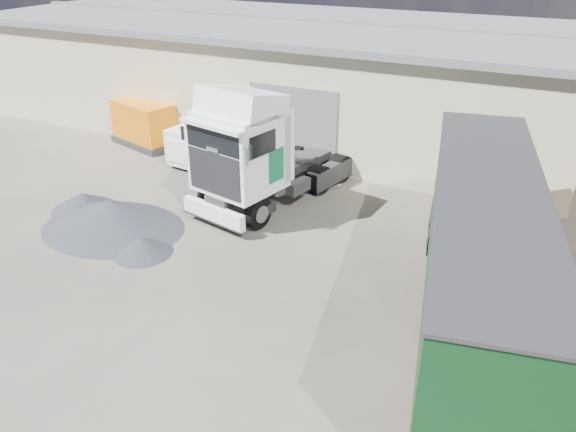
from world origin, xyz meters
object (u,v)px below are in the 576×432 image
at_px(panel_van, 209,140).
at_px(box_trailer, 482,241).
at_px(orange_skip, 147,126).
at_px(tractor_unit, 257,156).

bearing_deg(panel_van, box_trailer, -22.41).
bearing_deg(panel_van, orange_skip, -179.99).
bearing_deg(box_trailer, panel_van, 140.50).
relative_size(tractor_unit, orange_skip, 1.96).
bearing_deg(box_trailer, orange_skip, 145.11).
distance_m(tractor_unit, panel_van, 5.60).
bearing_deg(tractor_unit, orange_skip, 167.38).
distance_m(box_trailer, orange_skip, 18.18).
bearing_deg(orange_skip, tractor_unit, -9.32).
relative_size(tractor_unit, panel_van, 1.70).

